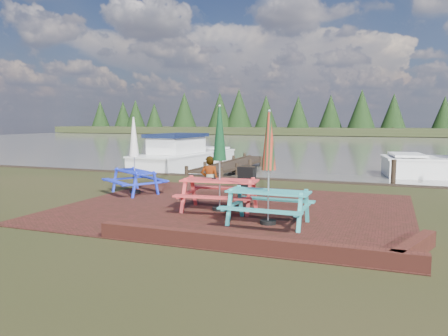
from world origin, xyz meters
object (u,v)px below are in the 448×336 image
Objects in this scene: picnic_table_teal at (268,186)px; picnic_table_red at (220,175)px; chalkboard at (247,179)px; person at (210,156)px; jetty at (237,164)px; picnic_table_blue at (135,167)px; boat_jetty at (184,158)px.

picnic_table_teal is 0.94× the size of picnic_table_red.
person is at bearing 136.50° from chalkboard.
chalkboard is 0.09× the size of jetty.
picnic_table_red reaches higher than person.
picnic_table_blue is 1.26× the size of person.
chalkboard is at bearing 88.28° from picnic_table_red.
picnic_table_teal is 4.48m from chalkboard.
chalkboard is 8.21m from jetty.
person is at bearing 105.68° from picnic_table_blue.
picnic_table_red is at bearing -73.06° from jetty.
picnic_table_blue reaches higher than jetty.
picnic_table_blue is at bearing 149.66° from picnic_table_red.
picnic_table_blue reaches higher than chalkboard.
person is at bearing -81.66° from jetty.
picnic_table_teal is at bearing -50.49° from boat_jetty.
picnic_table_blue is at bearing -155.76° from chalkboard.
picnic_table_red reaches higher than jetty.
picnic_table_teal is 2.98× the size of chalkboard.
chalkboard is 8.92m from boat_jetty.
chalkboard is (-1.82, 4.07, -0.45)m from picnic_table_teal.
picnic_table_red reaches higher than chalkboard.
chalkboard is 3.08m from person.
person reaches higher than jetty.
picnic_table_red is at bearing 148.27° from picnic_table_teal.
boat_jetty is (-7.48, 10.97, -0.48)m from picnic_table_teal.
person is (-4.02, 6.16, 0.07)m from picnic_table_teal.
picnic_table_red is 3.90m from picnic_table_blue.
jetty is at bearing 113.19° from picnic_table_teal.
picnic_table_red is 1.12× the size of picnic_table_blue.
picnic_table_blue is 0.33× the size of boat_jetty.
picnic_table_blue is 2.84× the size of chalkboard.
picnic_table_blue is 9.16m from jetty.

